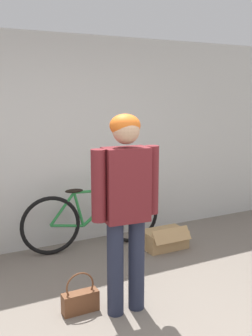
{
  "coord_description": "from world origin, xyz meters",
  "views": [
    {
      "loc": [
        -1.36,
        -2.12,
        1.88
      ],
      "look_at": [
        0.09,
        0.72,
        1.29
      ],
      "focal_mm": 42.0,
      "sensor_mm": 36.0,
      "label": 1
    }
  ],
  "objects_px": {
    "person": "(126,197)",
    "handbag": "(80,300)",
    "bicycle": "(93,219)",
    "cardboard_box": "(164,239)"
  },
  "relations": [
    {
      "from": "person",
      "to": "bicycle",
      "type": "distance_m",
      "value": 1.63
    },
    {
      "from": "bicycle",
      "to": "cardboard_box",
      "type": "distance_m",
      "value": 0.92
    },
    {
      "from": "bicycle",
      "to": "person",
      "type": "bearing_deg",
      "value": -96.39
    },
    {
      "from": "bicycle",
      "to": "handbag",
      "type": "bearing_deg",
      "value": -111.91
    },
    {
      "from": "person",
      "to": "bicycle",
      "type": "bearing_deg",
      "value": 83.6
    },
    {
      "from": "person",
      "to": "handbag",
      "type": "height_order",
      "value": "person"
    },
    {
      "from": "person",
      "to": "cardboard_box",
      "type": "relative_size",
      "value": 3.27
    },
    {
      "from": "bicycle",
      "to": "cardboard_box",
      "type": "bearing_deg",
      "value": -21.69
    },
    {
      "from": "person",
      "to": "handbag",
      "type": "bearing_deg",
      "value": 161.3
    },
    {
      "from": "bicycle",
      "to": "cardboard_box",
      "type": "relative_size",
      "value": 3.34
    }
  ]
}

